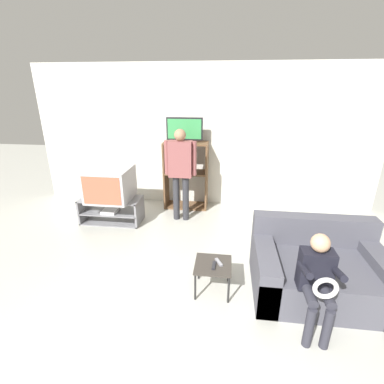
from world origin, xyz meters
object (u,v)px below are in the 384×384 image
at_px(snack_table, 213,267).
at_px(tv_stand, 112,210).
at_px(person_seated_child, 317,278).
at_px(media_shelf, 186,175).
at_px(person_standing_adult, 181,167).
at_px(couch, 318,270).
at_px(remote_control_white, 219,262).
at_px(television_main, 110,184).
at_px(remote_control_black, 214,265).
at_px(television_flat, 185,131).

bearing_deg(snack_table, tv_stand, 139.97).
bearing_deg(person_seated_child, tv_stand, 145.19).
distance_m(media_shelf, person_standing_adult, 0.64).
distance_m(couch, person_standing_adult, 2.53).
xyz_separation_m(tv_stand, couch, (2.99, -1.37, 0.05)).
distance_m(tv_stand, media_shelf, 1.48).
xyz_separation_m(tv_stand, remote_control_white, (1.88, -1.50, 0.15)).
relative_size(television_main, couch, 0.49).
height_order(remote_control_black, remote_control_white, same).
relative_size(snack_table, remote_control_black, 2.82).
bearing_deg(television_flat, remote_control_black, -74.00).
height_order(remote_control_white, person_standing_adult, person_standing_adult).
relative_size(media_shelf, remote_control_black, 8.74).
bearing_deg(couch, remote_control_black, -170.45).
height_order(snack_table, remote_control_black, remote_control_black).
xyz_separation_m(remote_control_black, person_seated_child, (0.95, -0.37, 0.21)).
bearing_deg(television_flat, television_main, -145.14).
relative_size(television_main, media_shelf, 0.55).
xyz_separation_m(television_main, media_shelf, (1.15, 0.81, -0.05)).
relative_size(tv_stand, television_flat, 1.58).
height_order(television_flat, snack_table, television_flat).
bearing_deg(snack_table, person_seated_child, -22.80).
bearing_deg(remote_control_black, television_main, 141.71).
bearing_deg(snack_table, remote_control_white, 25.15).
bearing_deg(person_standing_adult, television_main, -167.39).
height_order(tv_stand, remote_control_white, tv_stand).
bearing_deg(television_main, remote_control_white, -38.70).
xyz_separation_m(couch, person_seated_child, (-0.21, -0.56, 0.31)).
bearing_deg(couch, snack_table, -172.28).
bearing_deg(person_standing_adult, television_flat, 90.99).
bearing_deg(media_shelf, remote_control_white, -72.90).
xyz_separation_m(television_flat, snack_table, (0.66, -2.30, -1.16)).
relative_size(remote_control_white, person_standing_adult, 0.09).
bearing_deg(media_shelf, person_seated_child, -59.51).
bearing_deg(person_seated_child, television_main, 145.14).
distance_m(television_main, person_seated_child, 3.36).
height_order(snack_table, couch, couch).
xyz_separation_m(remote_control_black, person_standing_adult, (-0.66, 1.80, 0.59)).
distance_m(television_main, remote_control_black, 2.40).
height_order(television_main, snack_table, television_main).
distance_m(tv_stand, television_flat, 1.87).
bearing_deg(television_main, television_flat, 34.86).
height_order(tv_stand, television_main, television_main).
distance_m(television_main, couch, 3.28).
height_order(tv_stand, snack_table, tv_stand).
height_order(tv_stand, person_standing_adult, person_standing_adult).
relative_size(tv_stand, person_standing_adult, 0.65).
distance_m(television_main, television_flat, 1.58).
bearing_deg(person_seated_child, couch, 69.62).
relative_size(tv_stand, media_shelf, 0.81).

